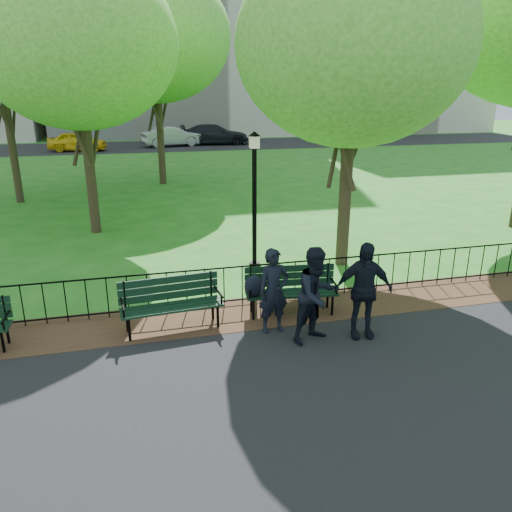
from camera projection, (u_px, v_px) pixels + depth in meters
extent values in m
plane|color=#1F691B|center=(318.00, 341.00, 9.29)|extent=(120.00, 120.00, 0.00)
cube|color=black|center=(417.00, 469.00, 6.16)|extent=(60.00, 9.20, 0.01)
cube|color=#392117|center=(293.00, 308.00, 10.66)|extent=(60.00, 1.60, 0.01)
cube|color=black|center=(167.00, 146.00, 41.46)|extent=(70.00, 9.00, 0.01)
cylinder|color=black|center=(287.00, 263.00, 10.85)|extent=(24.00, 0.04, 0.04)
cylinder|color=black|center=(286.00, 295.00, 11.09)|extent=(24.00, 0.04, 0.04)
cylinder|color=black|center=(286.00, 281.00, 10.98)|extent=(0.02, 0.02, 0.90)
cube|color=beige|center=(386.00, 18.00, 55.66)|extent=(20.00, 15.00, 24.00)
cube|color=black|center=(292.00, 293.00, 10.27)|extent=(1.94, 0.73, 0.04)
cube|color=black|center=(290.00, 272.00, 10.41)|extent=(1.88, 0.27, 0.47)
cylinder|color=black|center=(253.00, 310.00, 10.07)|extent=(0.05, 0.05, 0.47)
cylinder|color=black|center=(332.00, 305.00, 10.26)|extent=(0.05, 0.05, 0.47)
cylinder|color=black|center=(251.00, 302.00, 10.42)|extent=(0.05, 0.05, 0.47)
cylinder|color=black|center=(327.00, 298.00, 10.62)|extent=(0.05, 0.05, 0.47)
cylinder|color=black|center=(249.00, 287.00, 10.10)|extent=(0.11, 0.59, 0.04)
cylinder|color=black|center=(334.00, 283.00, 10.31)|extent=(0.11, 0.59, 0.04)
ellipsoid|color=black|center=(254.00, 286.00, 10.00)|extent=(0.43, 0.33, 0.44)
cube|color=black|center=(172.00, 307.00, 9.57)|extent=(1.99, 0.70, 0.04)
cube|color=black|center=(169.00, 284.00, 9.70)|extent=(1.95, 0.22, 0.49)
cylinder|color=black|center=(129.00, 330.00, 9.21)|extent=(0.05, 0.05, 0.49)
cylinder|color=black|center=(218.00, 317.00, 9.74)|extent=(0.05, 0.05, 0.49)
cylinder|color=black|center=(127.00, 321.00, 9.55)|extent=(0.05, 0.05, 0.49)
cylinder|color=black|center=(213.00, 309.00, 10.09)|extent=(0.05, 0.05, 0.49)
cylinder|color=black|center=(122.00, 304.00, 9.22)|extent=(0.10, 0.61, 0.04)
cylinder|color=black|center=(218.00, 292.00, 9.80)|extent=(0.10, 0.61, 0.04)
cylinder|color=black|center=(3.00, 342.00, 8.81)|extent=(0.05, 0.05, 0.44)
cylinder|color=black|center=(7.00, 333.00, 9.13)|extent=(0.05, 0.05, 0.44)
cylinder|color=black|center=(6.00, 317.00, 8.86)|extent=(0.05, 0.55, 0.04)
cylinder|color=black|center=(254.00, 265.00, 13.08)|extent=(0.28, 0.28, 0.16)
cylinder|color=black|center=(254.00, 209.00, 12.61)|extent=(0.12, 0.12, 3.15)
cube|color=beige|center=(254.00, 142.00, 12.07)|extent=(0.22, 0.22, 0.30)
cone|color=black|center=(254.00, 134.00, 12.01)|extent=(0.32, 0.32, 0.12)
cylinder|color=#2D2116|center=(91.00, 178.00, 15.86)|extent=(0.33, 0.33, 3.55)
ellipsoid|color=#44982D|center=(76.00, 42.00, 14.59)|extent=(5.97, 5.97, 5.08)
cylinder|color=#2D2116|center=(345.00, 202.00, 12.92)|extent=(0.32, 0.32, 3.35)
ellipsoid|color=#44982D|center=(354.00, 44.00, 11.72)|extent=(5.65, 5.65, 4.80)
cylinder|color=#2D2116|center=(12.00, 148.00, 20.04)|extent=(0.30, 0.30, 4.46)
cylinder|color=#2D2116|center=(161.00, 141.00, 24.22)|extent=(0.35, 0.35, 4.16)
ellipsoid|color=#44982D|center=(154.00, 36.00, 22.73)|extent=(7.00, 7.00, 5.95)
imported|color=black|center=(274.00, 291.00, 9.43)|extent=(0.64, 0.45, 1.65)
imported|color=black|center=(316.00, 295.00, 9.06)|extent=(0.98, 0.76, 1.80)
imported|color=black|center=(363.00, 290.00, 9.20)|extent=(1.14, 0.62, 1.85)
imported|color=gold|center=(77.00, 141.00, 37.63)|extent=(4.48, 2.39, 1.45)
imported|color=#979A9E|center=(172.00, 136.00, 40.76)|extent=(5.15, 2.79, 1.61)
imported|color=black|center=(215.00, 134.00, 42.19)|extent=(5.91, 2.76, 1.67)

